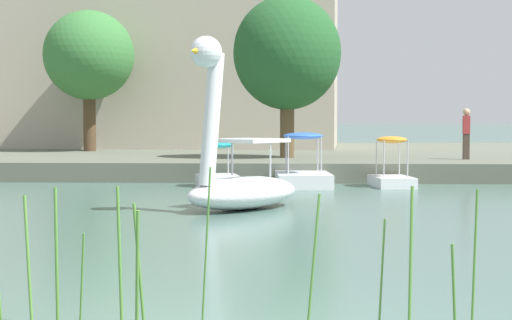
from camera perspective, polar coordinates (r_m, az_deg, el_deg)
name	(u,v)px	position (r m, az deg, el deg)	size (l,w,h in m)	color
shore_bank_far	(286,157)	(37.42, 1.99, 0.23)	(118.58, 23.34, 0.60)	#5B6051
swan_boat	(238,175)	(18.27, -1.18, -1.00)	(3.01, 3.40, 3.61)	white
pedal_boat_orange	(392,171)	(24.77, 8.98, -0.70)	(1.28, 1.96, 1.44)	white
pedal_boat_blue	(303,172)	(24.57, 3.15, -0.80)	(1.69, 2.50, 1.55)	white
pedal_boat_teal	(218,172)	(24.57, -2.55, -0.82)	(1.52, 2.07, 1.30)	white
tree_sapling_by_fence	(287,54)	(29.72, 2.08, 7.07)	(4.77, 4.87, 5.57)	brown
tree_broadleaf_behind_dock	(89,56)	(36.46, -11.01, 6.78)	(4.30, 4.84, 5.82)	#4C3823
person_on_path	(466,132)	(29.24, 13.77, 1.79)	(0.24, 0.25, 1.69)	#47382D
reed_clump_foreground	(193,269)	(7.43, -4.19, -7.25)	(4.08, 1.21, 1.58)	#4C7F33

